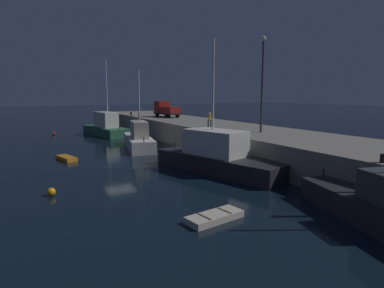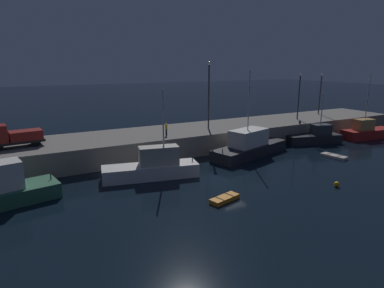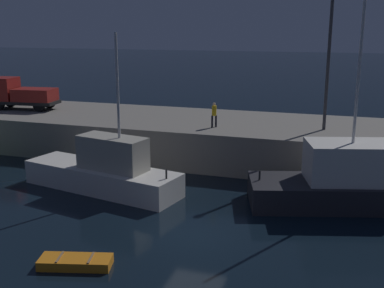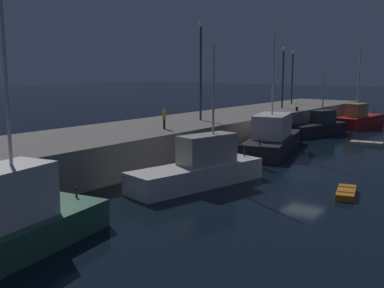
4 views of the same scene
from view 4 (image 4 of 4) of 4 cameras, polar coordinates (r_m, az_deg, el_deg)
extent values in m
plane|color=black|center=(32.42, 13.65, -3.76)|extent=(320.00, 320.00, 0.00)
cube|color=gray|center=(39.05, -3.92, 0.59)|extent=(76.19, 9.03, 2.54)
cube|color=silver|center=(19.15, -22.58, -6.00)|extent=(4.47, 2.84, 2.22)
cylinder|color=silver|center=(18.94, -22.05, 8.80)|extent=(0.14, 0.14, 7.52)
cylinder|color=#262626|center=(22.27, -14.08, -5.75)|extent=(0.10, 0.10, 0.50)
cube|color=#232328|center=(41.04, 9.92, 0.02)|extent=(11.71, 6.20, 1.30)
cube|color=silver|center=(40.43, 9.87, 2.23)|extent=(5.41, 3.80, 1.98)
cylinder|color=silver|center=(39.88, 9.98, 8.61)|extent=(0.14, 0.14, 7.01)
cylinder|color=#262626|center=(35.89, 8.34, 0.19)|extent=(0.10, 0.10, 0.50)
cube|color=red|center=(60.87, 20.02, 2.64)|extent=(8.78, 3.52, 1.36)
cube|color=tan|center=(59.65, 19.63, 3.96)|extent=(3.03, 1.97, 1.61)
cylinder|color=silver|center=(59.60, 19.92, 7.95)|extent=(0.14, 0.14, 6.69)
cylinder|color=#262626|center=(64.38, 21.50, 3.72)|extent=(0.10, 0.10, 0.50)
cube|color=silver|center=(28.58, 0.62, -3.88)|extent=(9.63, 4.35, 1.32)
cube|color=#ADA899|center=(28.83, 1.88, -0.60)|extent=(4.08, 2.32, 1.80)
cylinder|color=silver|center=(28.77, 2.66, 6.65)|extent=(0.14, 0.14, 5.45)
cylinder|color=#262626|center=(31.35, 6.48, -1.06)|extent=(0.10, 0.10, 0.50)
cube|color=#232328|center=(52.07, 15.00, 1.77)|extent=(8.14, 4.43, 1.23)
cube|color=#33383D|center=(52.89, 15.85, 3.28)|extent=(2.88, 2.20, 1.40)
cylinder|color=silver|center=(52.54, 15.88, 6.33)|extent=(0.14, 0.14, 4.26)
cylinder|color=#262626|center=(49.19, 12.50, 2.46)|extent=(0.10, 0.10, 0.50)
cube|color=beige|center=(46.68, 20.72, 0.07)|extent=(1.58, 3.07, 0.33)
cube|color=olive|center=(46.58, 21.52, 0.24)|extent=(1.02, 0.24, 0.04)
cube|color=olive|center=(46.74, 19.95, 0.36)|extent=(1.02, 0.24, 0.04)
cube|color=orange|center=(27.90, 18.47, -5.72)|extent=(2.88, 1.66, 0.36)
cube|color=olive|center=(27.27, 18.41, -5.63)|extent=(0.31, 0.87, 0.04)
cube|color=olive|center=(28.43, 18.57, -5.03)|extent=(0.31, 0.87, 0.04)
cylinder|color=#38383D|center=(41.78, 1.09, 8.63)|extent=(0.20, 0.20, 8.28)
sphere|color=#F9EFCC|center=(41.95, 1.10, 14.55)|extent=(0.44, 0.44, 0.44)
cylinder|color=#38383D|center=(55.45, 11.13, 7.79)|extent=(0.20, 0.20, 6.64)
sphere|color=#F9EFCC|center=(55.48, 11.25, 11.40)|extent=(0.44, 0.44, 0.44)
cylinder|color=#38383D|center=(62.87, 12.25, 7.86)|extent=(0.20, 0.20, 6.51)
sphere|color=#F9EFCC|center=(62.88, 12.36, 10.99)|extent=(0.44, 0.44, 0.44)
cylinder|color=black|center=(35.96, -3.49, 2.50)|extent=(0.13, 0.13, 0.77)
cylinder|color=black|center=(35.66, -3.40, 2.44)|extent=(0.13, 0.13, 0.77)
cylinder|color=yellow|center=(35.73, -3.46, 3.58)|extent=(0.41, 0.41, 0.63)
sphere|color=beige|center=(35.69, -3.46, 4.27)|extent=(0.19, 0.19, 0.19)
cylinder|color=black|center=(51.99, 12.80, 4.23)|extent=(0.28, 0.28, 0.47)
camera|label=1|loc=(57.02, 32.49, 6.76)|focal=29.86mm
camera|label=2|loc=(17.29, 86.03, 13.27)|focal=30.55mm
camera|label=3|loc=(35.41, 47.16, 9.04)|focal=44.30mm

